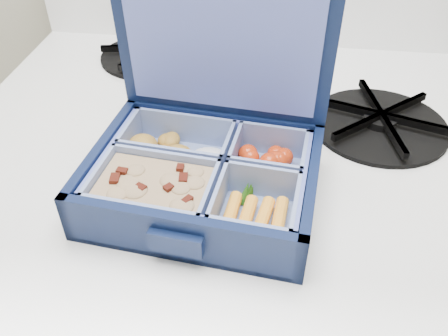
# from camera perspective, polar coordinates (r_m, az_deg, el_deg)

# --- Properties ---
(bento_box) EXTENTS (0.24, 0.19, 0.05)m
(bento_box) POSITION_cam_1_polar(r_m,az_deg,el_deg) (0.47, -2.46, -1.22)
(bento_box) COLOR #0B1637
(bento_box) RESTS_ON stove
(burner_grate) EXTENTS (0.21, 0.21, 0.02)m
(burner_grate) POSITION_cam_1_polar(r_m,az_deg,el_deg) (0.61, 18.31, 5.66)
(burner_grate) COLOR black
(burner_grate) RESTS_ON stove
(burner_grate_rear) EXTENTS (0.17, 0.17, 0.02)m
(burner_grate_rear) POSITION_cam_1_polar(r_m,az_deg,el_deg) (0.76, -8.88, 13.60)
(burner_grate_rear) COLOR black
(burner_grate_rear) RESTS_ON stove
(fork) EXTENTS (0.11, 0.14, 0.01)m
(fork) POSITION_cam_1_polar(r_m,az_deg,el_deg) (0.59, 7.18, 5.11)
(fork) COLOR silver
(fork) RESTS_ON stove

